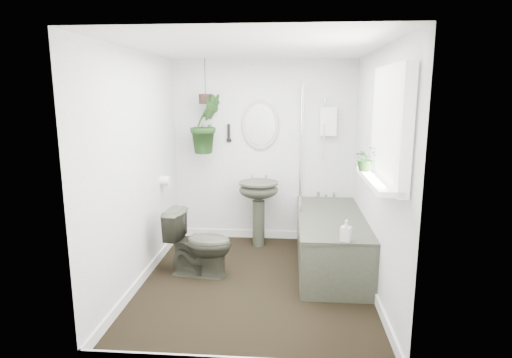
{
  "coord_description": "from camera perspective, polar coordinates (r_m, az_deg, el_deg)",
  "views": [
    {
      "loc": [
        0.33,
        -4.03,
        1.9
      ],
      "look_at": [
        0.0,
        0.15,
        1.05
      ],
      "focal_mm": 30.0,
      "sensor_mm": 36.0,
      "label": 1
    }
  ],
  "objects": [
    {
      "name": "soap_bottle",
      "position": [
        3.97,
        11.9,
        -6.74
      ],
      "size": [
        0.11,
        0.11,
        0.2
      ],
      "primitive_type": "imported",
      "rotation": [
        0.0,
        0.0,
        -0.34
      ],
      "color": "#2B2220",
      "rests_on": "bathtub"
    },
    {
      "name": "wall_sconce",
      "position": [
        5.46,
        -3.65,
        6.2
      ],
      "size": [
        0.04,
        0.04,
        0.22
      ],
      "primitive_type": "cylinder",
      "color": "black",
      "rests_on": "wall_back"
    },
    {
      "name": "toilet",
      "position": [
        4.58,
        -7.56,
        -8.43
      ],
      "size": [
        0.73,
        0.47,
        0.7
      ],
      "primitive_type": "imported",
      "rotation": [
        0.0,
        0.0,
        1.45
      ],
      "color": "#333529",
      "rests_on": "floor"
    },
    {
      "name": "wall_front",
      "position": [
        2.74,
        -2.6,
        -4.42
      ],
      "size": [
        2.3,
        0.02,
        2.3
      ],
      "primitive_type": "cube",
      "color": "white",
      "rests_on": "ground"
    },
    {
      "name": "sill_plant",
      "position": [
        3.72,
        14.38,
        2.71
      ],
      "size": [
        0.24,
        0.23,
        0.21
      ],
      "primitive_type": "imported",
      "rotation": [
        0.0,
        0.0,
        0.42
      ],
      "color": "black",
      "rests_on": "window_sill"
    },
    {
      "name": "hanging_pot",
      "position": [
        5.32,
        -6.75,
        10.57
      ],
      "size": [
        0.16,
        0.16,
        0.12
      ],
      "primitive_type": "cylinder",
      "color": "black",
      "rests_on": "ceiling"
    },
    {
      "name": "floor",
      "position": [
        4.47,
        -0.16,
        -13.83
      ],
      "size": [
        2.3,
        2.8,
        0.02
      ],
      "primitive_type": "cube",
      "color": "black",
      "rests_on": "ground"
    },
    {
      "name": "wall_right",
      "position": [
        4.18,
        15.9,
        0.68
      ],
      "size": [
        0.02,
        2.8,
        2.3
      ],
      "primitive_type": "cube",
      "color": "white",
      "rests_on": "ground"
    },
    {
      "name": "wall_back",
      "position": [
        5.5,
        1.05,
        3.63
      ],
      "size": [
        2.3,
        0.02,
        2.3
      ],
      "primitive_type": "cube",
      "color": "white",
      "rests_on": "ground"
    },
    {
      "name": "skirting",
      "position": [
        4.44,
        -0.16,
        -13.13
      ],
      "size": [
        2.3,
        2.8,
        0.1
      ],
      "primitive_type": "cube",
      "color": "white",
      "rests_on": "floor"
    },
    {
      "name": "window_blinds",
      "position": [
        3.41,
        16.72,
        6.78
      ],
      "size": [
        0.01,
        0.86,
        0.76
      ],
      "primitive_type": "cube",
      "color": "white",
      "rests_on": "wall_right"
    },
    {
      "name": "wall_left",
      "position": [
        4.36,
        -15.55,
        1.14
      ],
      "size": [
        0.02,
        2.8,
        2.3
      ],
      "primitive_type": "cube",
      "color": "white",
      "rests_on": "ground"
    },
    {
      "name": "toilet_roll_holder",
      "position": [
        5.04,
        -12.06,
        -0.23
      ],
      "size": [
        0.11,
        0.11,
        0.11
      ],
      "primitive_type": "cylinder",
      "rotation": [
        0.0,
        1.57,
        0.0
      ],
      "color": "white",
      "rests_on": "wall_left"
    },
    {
      "name": "ceiling",
      "position": [
        4.06,
        -0.18,
        17.26
      ],
      "size": [
        2.3,
        2.8,
        0.02
      ],
      "primitive_type": "cube",
      "color": "white",
      "rests_on": "ground"
    },
    {
      "name": "bathtub",
      "position": [
        4.83,
        9.95,
        -8.19
      ],
      "size": [
        0.72,
        1.72,
        0.58
      ],
      "primitive_type": null,
      "color": "#333529",
      "rests_on": "floor"
    },
    {
      "name": "oval_mirror",
      "position": [
        5.42,
        0.57,
        7.24
      ],
      "size": [
        0.46,
        0.03,
        0.62
      ],
      "primitive_type": "ellipsoid",
      "color": "#B0A59A",
      "rests_on": "wall_back"
    },
    {
      "name": "bath_screen",
      "position": [
        5.06,
        6.09,
        4.36
      ],
      "size": [
        0.04,
        0.72,
        1.4
      ],
      "primitive_type": null,
      "color": "silver",
      "rests_on": "bathtub"
    },
    {
      "name": "window_sill",
      "position": [
        3.46,
        15.91,
        -0.14
      ],
      "size": [
        0.18,
        1.0,
        0.04
      ],
      "primitive_type": "cube",
      "color": "white",
      "rests_on": "wall_right"
    },
    {
      "name": "pedestal_sink",
      "position": [
        5.35,
        0.34,
        -4.66
      ],
      "size": [
        0.52,
        0.46,
        0.83
      ],
      "primitive_type": null,
      "rotation": [
        0.0,
        0.0,
        0.1
      ],
      "color": "#333529",
      "rests_on": "floor"
    },
    {
      "name": "window_recess",
      "position": [
        3.42,
        17.46,
        6.75
      ],
      "size": [
        0.08,
        1.0,
        0.9
      ],
      "primitive_type": "cube",
      "color": "white",
      "rests_on": "wall_right"
    },
    {
      "name": "shower_box",
      "position": [
        5.4,
        9.6,
        7.6
      ],
      "size": [
        0.2,
        0.1,
        0.35
      ],
      "primitive_type": "cube",
      "color": "white",
      "rests_on": "wall_back"
    },
    {
      "name": "hanging_plant",
      "position": [
        5.33,
        -6.68,
        7.32
      ],
      "size": [
        0.51,
        0.49,
        0.72
      ],
      "primitive_type": "imported",
      "rotation": [
        0.0,
        0.0,
        0.6
      ],
      "color": "black",
      "rests_on": "ceiling"
    }
  ]
}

